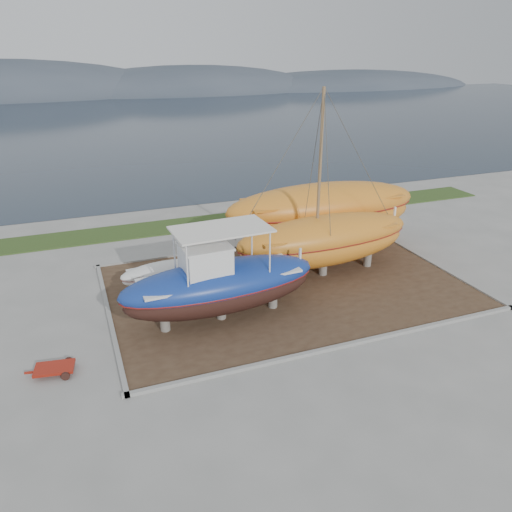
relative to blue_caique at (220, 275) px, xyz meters
name	(u,v)px	position (x,y,z in m)	size (l,w,h in m)	color
ground	(323,323)	(4.23, -2.01, -2.27)	(140.00, 140.00, 0.00)	gray
dirt_patch	(287,286)	(4.23, 1.99, -2.24)	(18.00, 12.00, 0.06)	#422D1E
curb_frame	(287,285)	(4.23, 1.99, -2.19)	(18.60, 12.60, 0.15)	gray
grass_strip	(222,220)	(4.23, 13.49, -2.23)	(44.00, 3.00, 0.08)	#284219
sea	(124,122)	(4.23, 67.99, -2.27)	(260.00, 100.00, 0.04)	#1A2635
mountain_ridge	(96,95)	(4.23, 122.99, -2.27)	(200.00, 36.00, 20.00)	#333D49
blue_caique	(220,275)	(0.00, 0.00, 0.00)	(9.18, 2.87, 4.41)	navy
white_dinghy	(161,275)	(-1.94, 4.28, -1.57)	(4.23, 1.58, 1.27)	white
orange_sailboat	(328,187)	(6.67, 2.57, 2.74)	(10.25, 3.02, 9.90)	orange
orange_bare_hull	(322,218)	(8.36, 6.01, -0.19)	(12.28, 3.68, 4.03)	orange
red_trailer	(55,370)	(-7.28, -1.70, -2.11)	(2.20, 1.10, 0.31)	#A32012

